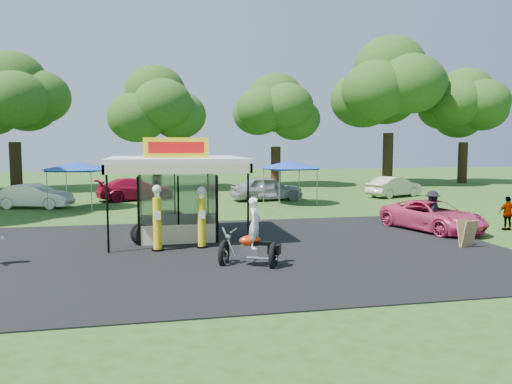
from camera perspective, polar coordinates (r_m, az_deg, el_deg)
ground at (r=16.59m, az=-1.17°, el=-8.16°), size 120.00×120.00×0.00m
asphalt_apron at (r=18.50m, az=-2.32°, el=-6.67°), size 20.00×14.00×0.04m
gas_station_kiosk at (r=20.97m, az=-9.09°, el=-0.42°), size 5.40×5.40×4.18m
gas_pump_left at (r=18.50m, az=-11.21°, el=-3.11°), size 0.46×0.46×2.46m
gas_pump_right at (r=18.81m, az=-6.22°, el=-3.05°), size 0.44×0.44×2.36m
motorcycle at (r=15.98m, az=-0.38°, el=-5.38°), size 2.03×1.58×2.32m
spare_tires at (r=20.00m, az=-13.01°, el=-4.75°), size 1.03×0.95×0.84m
a_frame_sign at (r=20.51m, az=22.94°, el=-4.42°), size 0.64×0.65×1.07m
kiosk_car at (r=23.32m, az=-9.30°, el=-3.06°), size 2.82×1.13×0.96m
pink_sedan at (r=23.89m, az=19.55°, el=-2.58°), size 3.55×5.43×1.39m
spectator_east_a at (r=23.86m, az=19.49°, el=-2.04°), size 1.34×1.31×1.84m
spectator_east_b at (r=25.41m, az=26.84°, el=-2.19°), size 0.95×0.47×1.57m
bg_car_a at (r=33.46m, az=-23.98°, el=-0.43°), size 4.75×2.70×1.48m
bg_car_b at (r=35.92m, az=-13.60°, el=0.32°), size 5.76×3.67×1.55m
bg_car_c at (r=34.76m, az=1.23°, el=0.44°), size 5.23×2.60×1.71m
bg_car_e at (r=38.51m, az=15.49°, el=0.58°), size 4.85×3.34×1.51m
tent_west at (r=32.28m, az=-19.72°, el=2.82°), size 4.10×4.10×2.87m
tent_east at (r=32.61m, az=3.89°, el=3.13°), size 4.08×4.08×2.85m
oak_far_b at (r=46.85m, az=-26.02°, el=9.03°), size 9.53×9.53×11.37m
oak_far_c at (r=43.96m, az=-11.39°, el=8.86°), size 8.80×8.80×10.37m
oak_far_d at (r=46.99m, az=2.29°, el=8.69°), size 8.63×8.63×10.27m
oak_far_e at (r=50.39m, az=15.00°, el=10.95°), size 11.67×11.67×13.90m
oak_far_f at (r=54.73m, az=22.74°, el=8.51°), size 9.31×9.31×11.22m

